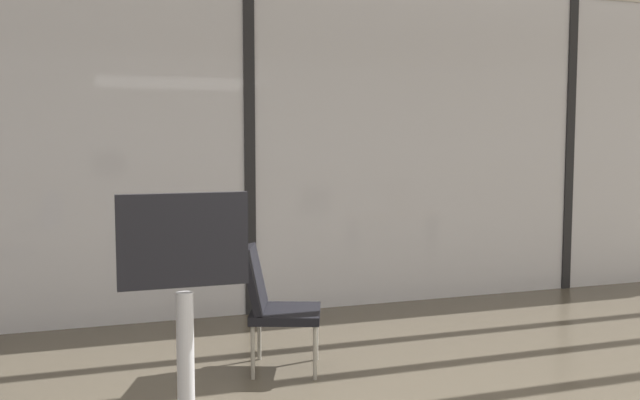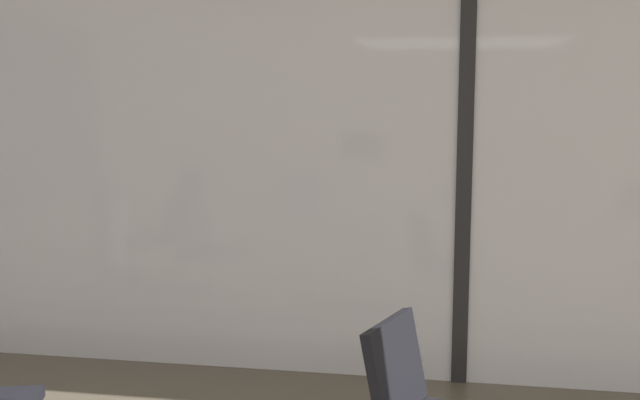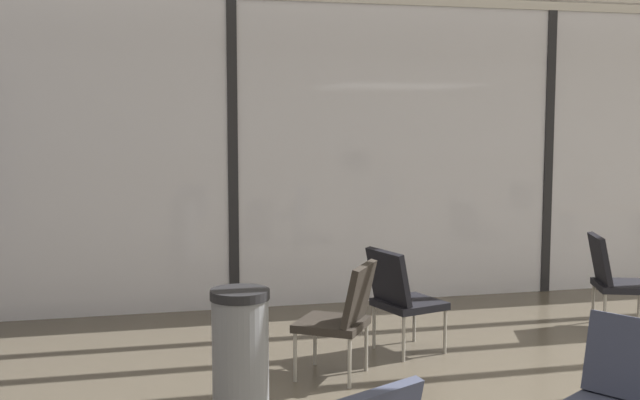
# 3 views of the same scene
# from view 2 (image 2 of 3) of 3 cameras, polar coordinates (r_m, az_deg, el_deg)

# --- Properties ---
(glass_curtain_wall) EXTENTS (14.00, 0.08, 3.10)m
(glass_curtain_wall) POSITION_cam_2_polar(r_m,az_deg,el_deg) (4.96, 10.81, 3.86)
(glass_curtain_wall) COLOR silver
(glass_curtain_wall) RESTS_ON ground
(window_mullion_1) EXTENTS (0.10, 0.12, 3.10)m
(window_mullion_1) POSITION_cam_2_polar(r_m,az_deg,el_deg) (4.96, 10.81, 3.86)
(window_mullion_1) COLOR black
(window_mullion_1) RESTS_ON ground
(parked_airplane) EXTENTS (11.00, 4.10, 4.10)m
(parked_airplane) POSITION_cam_2_polar(r_m,az_deg,el_deg) (9.24, 19.33, 8.63)
(parked_airplane) COLOR silver
(parked_airplane) RESTS_ON ground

